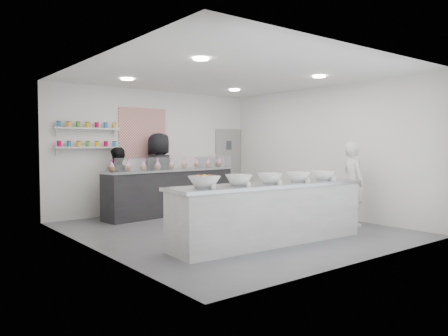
% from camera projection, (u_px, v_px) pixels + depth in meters
% --- Properties ---
extents(floor, '(6.00, 6.00, 0.00)m').
position_uv_depth(floor, '(231.00, 229.00, 8.55)').
color(floor, '#515156').
rests_on(floor, ground).
extents(ceiling, '(6.00, 6.00, 0.00)m').
position_uv_depth(ceiling, '(231.00, 75.00, 8.40)').
color(ceiling, white).
rests_on(ceiling, floor).
extents(back_wall, '(5.50, 0.00, 5.50)m').
position_uv_depth(back_wall, '(155.00, 151.00, 10.84)').
color(back_wall, white).
rests_on(back_wall, floor).
extents(left_wall, '(0.00, 6.00, 6.00)m').
position_uv_depth(left_wall, '(93.00, 155.00, 6.79)').
color(left_wall, white).
rests_on(left_wall, floor).
extents(right_wall, '(0.00, 6.00, 6.00)m').
position_uv_depth(right_wall, '(323.00, 152.00, 10.16)').
color(right_wall, white).
rests_on(right_wall, floor).
extents(back_door, '(0.88, 0.04, 2.10)m').
position_uv_depth(back_door, '(228.00, 167.00, 12.25)').
color(back_door, gray).
rests_on(back_door, floor).
extents(pattern_panel, '(1.25, 0.03, 1.20)m').
position_uv_depth(pattern_panel, '(143.00, 133.00, 10.58)').
color(pattern_panel, '#B02E32').
rests_on(pattern_panel, back_wall).
extents(jar_shelf_lower, '(1.45, 0.22, 0.04)m').
position_uv_depth(jar_shelf_lower, '(88.00, 147.00, 9.68)').
color(jar_shelf_lower, silver).
rests_on(jar_shelf_lower, back_wall).
extents(jar_shelf_upper, '(1.45, 0.22, 0.04)m').
position_uv_depth(jar_shelf_upper, '(87.00, 128.00, 9.66)').
color(jar_shelf_upper, silver).
rests_on(jar_shelf_upper, back_wall).
extents(preserve_jars, '(1.45, 0.10, 0.56)m').
position_uv_depth(preserve_jars, '(88.00, 135.00, 9.65)').
color(preserve_jars, '#CB0040').
rests_on(preserve_jars, jar_shelf_lower).
extents(downlight_0, '(0.24, 0.24, 0.02)m').
position_uv_depth(downlight_0, '(201.00, 59.00, 6.75)').
color(downlight_0, white).
rests_on(downlight_0, ceiling).
extents(downlight_1, '(0.24, 0.24, 0.02)m').
position_uv_depth(downlight_1, '(319.00, 77.00, 8.47)').
color(downlight_1, white).
rests_on(downlight_1, ceiling).
extents(downlight_2, '(0.24, 0.24, 0.02)m').
position_uv_depth(downlight_2, '(127.00, 79.00, 8.80)').
color(downlight_2, white).
rests_on(downlight_2, ceiling).
extents(downlight_3, '(0.24, 0.24, 0.02)m').
position_uv_depth(downlight_3, '(235.00, 90.00, 10.52)').
color(downlight_3, white).
rests_on(downlight_3, ceiling).
extents(prep_counter, '(3.73, 1.04, 1.01)m').
position_uv_depth(prep_counter, '(270.00, 213.00, 7.34)').
color(prep_counter, '#A8A8A4').
rests_on(prep_counter, floor).
extents(back_bar, '(3.55, 1.08, 1.08)m').
position_uv_depth(back_bar, '(172.00, 192.00, 10.40)').
color(back_bar, black).
rests_on(back_bar, floor).
extents(sneeze_guard, '(3.42, 0.45, 0.30)m').
position_uv_depth(sneeze_guard, '(180.00, 163.00, 10.15)').
color(sneeze_guard, white).
rests_on(sneeze_guard, back_bar).
extents(espresso_ledge, '(1.19, 0.38, 0.88)m').
position_uv_depth(espresso_ledge, '(211.00, 190.00, 11.67)').
color(espresso_ledge, '#A8A8A4').
rests_on(espresso_ledge, floor).
extents(espresso_machine, '(0.58, 0.40, 0.44)m').
position_uv_depth(espresso_machine, '(211.00, 166.00, 11.63)').
color(espresso_machine, '#93969E').
rests_on(espresso_machine, espresso_ledge).
extents(cup_stacks, '(0.24, 0.24, 0.32)m').
position_uv_depth(cup_stacks, '(206.00, 168.00, 11.54)').
color(cup_stacks, tan).
rests_on(cup_stacks, espresso_ledge).
extents(prep_bowls, '(3.06, 0.70, 0.18)m').
position_uv_depth(prep_bowls, '(270.00, 178.00, 7.31)').
color(prep_bowls, white).
rests_on(prep_bowls, prep_counter).
extents(label_cards, '(2.66, 0.04, 0.07)m').
position_uv_depth(label_cards, '(295.00, 183.00, 6.90)').
color(label_cards, white).
rests_on(label_cards, prep_counter).
extents(cookie_bags, '(3.34, 0.57, 0.26)m').
position_uv_depth(cookie_bags, '(171.00, 163.00, 10.37)').
color(cookie_bags, '#FF87D5').
rests_on(cookie_bags, back_bar).
extents(woman_prep, '(0.62, 0.74, 1.72)m').
position_uv_depth(woman_prep, '(353.00, 184.00, 8.98)').
color(woman_prep, silver).
rests_on(woman_prep, floor).
extents(staff_left, '(0.93, 0.82, 1.60)m').
position_uv_depth(staff_left, '(117.00, 183.00, 9.82)').
color(staff_left, black).
rests_on(staff_left, floor).
extents(staff_right, '(1.07, 0.82, 1.95)m').
position_uv_depth(staff_right, '(159.00, 173.00, 10.46)').
color(staff_right, black).
rests_on(staff_right, floor).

